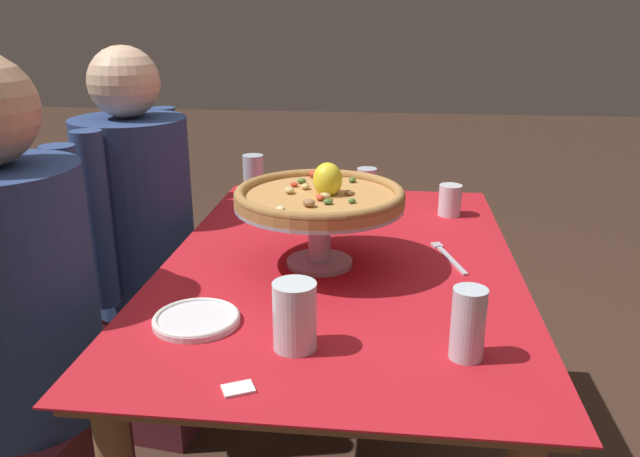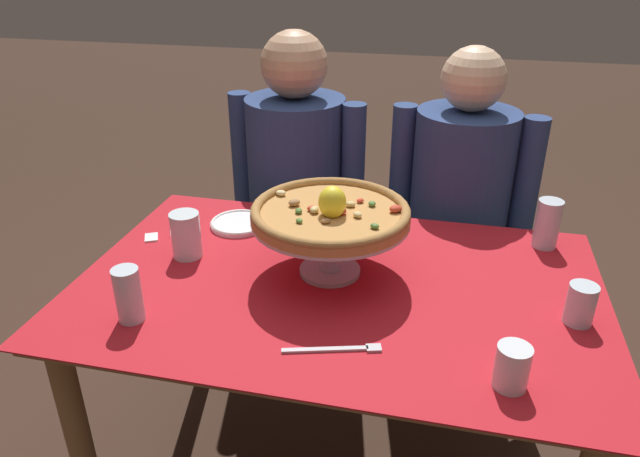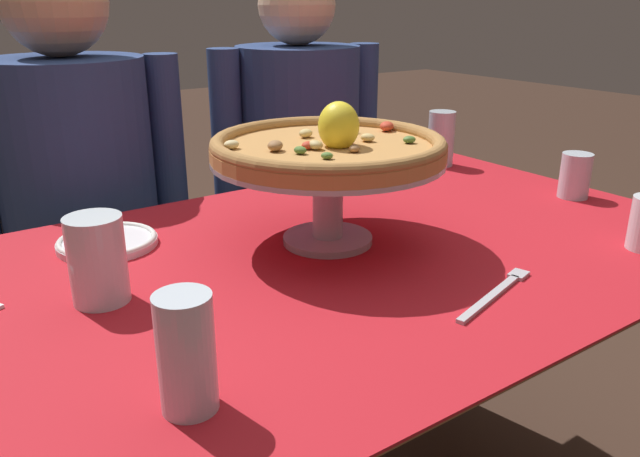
% 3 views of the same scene
% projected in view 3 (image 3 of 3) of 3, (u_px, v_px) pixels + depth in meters
% --- Properties ---
extents(dining_table, '(1.30, 0.84, 0.71)m').
position_uv_depth(dining_table, '(357.00, 300.00, 1.12)').
color(dining_table, olive).
rests_on(dining_table, ground).
extents(pizza_stand, '(0.39, 0.39, 0.15)m').
position_uv_depth(pizza_stand, '(328.00, 180.00, 1.06)').
color(pizza_stand, '#B7B7C1').
rests_on(pizza_stand, dining_table).
extents(pizza, '(0.39, 0.39, 0.09)m').
position_uv_depth(pizza, '(329.00, 146.00, 1.04)').
color(pizza, '#BC8447').
rests_on(pizza, pizza_stand).
extents(water_glass_side_right, '(0.06, 0.06, 0.10)m').
position_uv_depth(water_glass_side_right, '(575.00, 179.00, 1.34)').
color(water_glass_side_right, silver).
rests_on(water_glass_side_right, dining_table).
extents(water_glass_front_left, '(0.06, 0.06, 0.13)m').
position_uv_depth(water_glass_front_left, '(187.00, 360.00, 0.64)').
color(water_glass_front_left, silver).
rests_on(water_glass_front_left, dining_table).
extents(water_glass_side_left, '(0.08, 0.08, 0.13)m').
position_uv_depth(water_glass_side_left, '(98.00, 265.00, 0.87)').
color(water_glass_side_left, silver).
rests_on(water_glass_side_left, dining_table).
extents(water_glass_back_right, '(0.07, 0.07, 0.14)m').
position_uv_depth(water_glass_back_right, '(441.00, 142.00, 1.59)').
color(water_glass_back_right, silver).
rests_on(water_glass_back_right, dining_table).
extents(side_plate, '(0.17, 0.17, 0.02)m').
position_uv_depth(side_plate, '(107.00, 241.00, 1.08)').
color(side_plate, white).
rests_on(side_plate, dining_table).
extents(dinner_fork, '(0.21, 0.08, 0.01)m').
position_uv_depth(dinner_fork, '(498.00, 292.00, 0.91)').
color(dinner_fork, '#B7B7C1').
rests_on(dinner_fork, dining_table).
extents(diner_left, '(0.50, 0.39, 1.22)m').
position_uv_depth(diner_left, '(85.00, 232.00, 1.48)').
color(diner_left, maroon).
rests_on(diner_left, ground).
extents(diner_right, '(0.48, 0.37, 1.20)m').
position_uv_depth(diner_right, '(299.00, 203.00, 1.76)').
color(diner_right, maroon).
rests_on(diner_right, ground).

